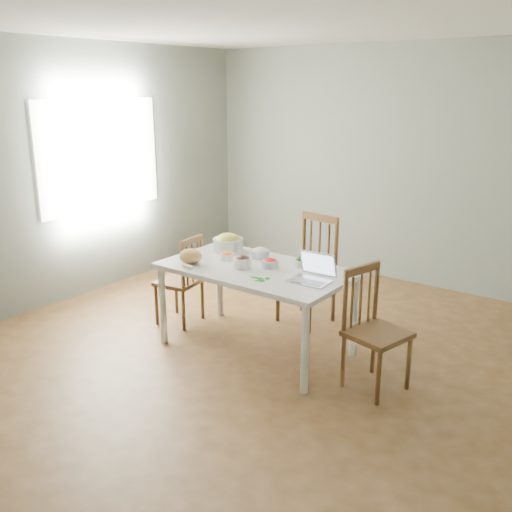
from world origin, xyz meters
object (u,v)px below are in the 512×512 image
Objects in this scene: dining_table at (256,309)px; chair_left at (179,279)px; chair_right at (378,331)px; chair_far at (306,271)px; laptop at (310,269)px; bread_boule at (190,256)px; bowl_squash at (228,243)px.

dining_table is 0.96m from chair_left.
dining_table is at bearing 103.56° from chair_right.
chair_far reaches higher than laptop.
chair_far is at bearing 62.32° from bread_boule.
chair_left is 4.41× the size of bread_boule.
bread_boule is at bearing 47.25° from chair_left.
chair_far is at bearing 88.56° from dining_table.
bowl_squash is at bearing 95.20° from chair_right.
bread_boule reaches higher than chair_left.
chair_far is at bearing 45.96° from bowl_squash.
bowl_squash reaches higher than chair_left.
bread_boule is 0.70× the size of bowl_squash.
bread_boule is 0.49m from bowl_squash.
chair_far reaches higher than chair_right.
dining_table is 5.10× the size of laptop.
laptop is at bearing -5.36° from dining_table.
laptop is (0.54, -0.84, 0.34)m from chair_far.
chair_left is (-0.96, 0.04, 0.06)m from dining_table.
chair_far is 1.20m from bread_boule.
chair_right is 1.70m from bowl_squash.
chair_left is 0.93× the size of chair_right.
chair_right is 2.99× the size of laptop.
chair_right is (1.14, -0.01, 0.09)m from dining_table.
chair_far is at bearing 120.04° from laptop.
bowl_squash is at bearing -127.25° from chair_far.
bowl_squash is (0.46, 0.20, 0.40)m from chair_left.
chair_right reaches higher than bread_boule.
chair_left is 3.10× the size of bowl_squash.
laptop reaches higher than chair_right.
chair_far reaches higher than chair_left.
chair_left is 2.78× the size of laptop.
laptop is (1.06, -0.30, 0.03)m from bowl_squash.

